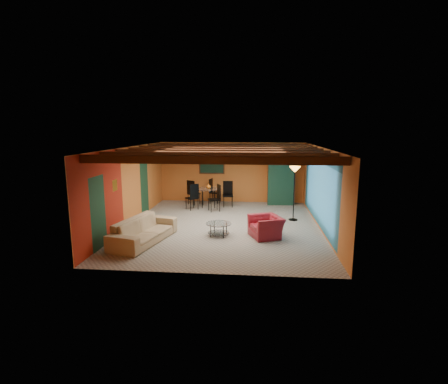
# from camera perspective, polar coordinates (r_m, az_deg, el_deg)

# --- Properties ---
(room) EXTENTS (6.52, 8.01, 2.71)m
(room) POSITION_cam_1_polar(r_m,az_deg,el_deg) (11.61, -0.04, 5.80)
(room) COLOR gray
(room) RESTS_ON ground
(sofa) EXTENTS (1.51, 2.62, 0.72)m
(sofa) POSITION_cam_1_polar(r_m,az_deg,el_deg) (10.46, -13.15, -6.20)
(sofa) COLOR tan
(sofa) RESTS_ON ground
(armchair) EXTENTS (1.19, 1.26, 0.65)m
(armchair) POSITION_cam_1_polar(r_m,az_deg,el_deg) (10.74, 6.98, -5.73)
(armchair) COLOR maroon
(armchair) RESTS_ON ground
(coffee_table) EXTENTS (0.92, 0.92, 0.41)m
(coffee_table) POSITION_cam_1_polar(r_m,az_deg,el_deg) (10.81, -0.88, -6.20)
(coffee_table) COLOR white
(coffee_table) RESTS_ON ground
(dining_table) EXTENTS (2.30, 2.30, 1.10)m
(dining_table) POSITION_cam_1_polar(r_m,az_deg,el_deg) (14.66, -2.57, -0.36)
(dining_table) COLOR white
(dining_table) RESTS_ON ground
(armoire) EXTENTS (1.16, 0.64, 1.97)m
(armoire) POSITION_cam_1_polar(r_m,az_deg,el_deg) (15.34, 9.42, 1.64)
(armoire) COLOR brown
(armoire) RESTS_ON ground
(floor_lamp) EXTENTS (0.41, 0.41, 1.99)m
(floor_lamp) POSITION_cam_1_polar(r_m,az_deg,el_deg) (12.68, 11.54, -0.24)
(floor_lamp) COLOR black
(floor_lamp) RESTS_ON ground
(ceiling_fan) EXTENTS (1.50, 1.50, 0.44)m
(ceiling_fan) POSITION_cam_1_polar(r_m,az_deg,el_deg) (11.50, -0.09, 5.75)
(ceiling_fan) COLOR #472614
(ceiling_fan) RESTS_ON ceiling
(painting) EXTENTS (1.05, 0.03, 0.65)m
(painting) POSITION_cam_1_polar(r_m,az_deg,el_deg) (15.59, -2.04, 4.39)
(painting) COLOR black
(painting) RESTS_ON wall_back
(potted_plant) EXTENTS (0.53, 0.50, 0.48)m
(potted_plant) POSITION_cam_1_polar(r_m,az_deg,el_deg) (15.20, 9.56, 6.20)
(potted_plant) COLOR #26661E
(potted_plant) RESTS_ON armoire
(vase) EXTENTS (0.23, 0.23, 0.21)m
(vase) POSITION_cam_1_polar(r_m,az_deg,el_deg) (14.55, -2.59, 2.17)
(vase) COLOR orange
(vase) RESTS_ON dining_table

